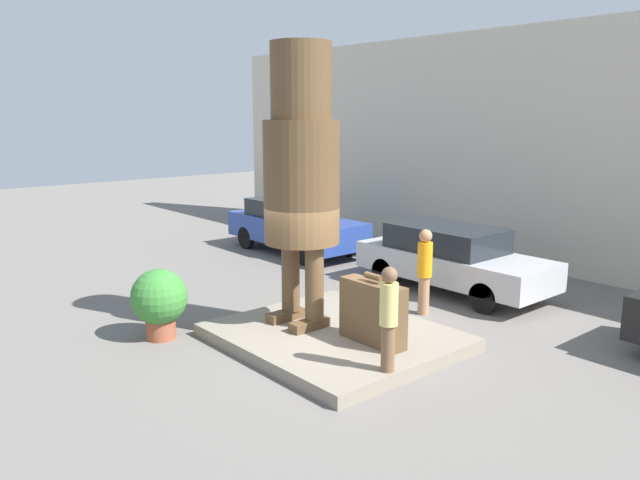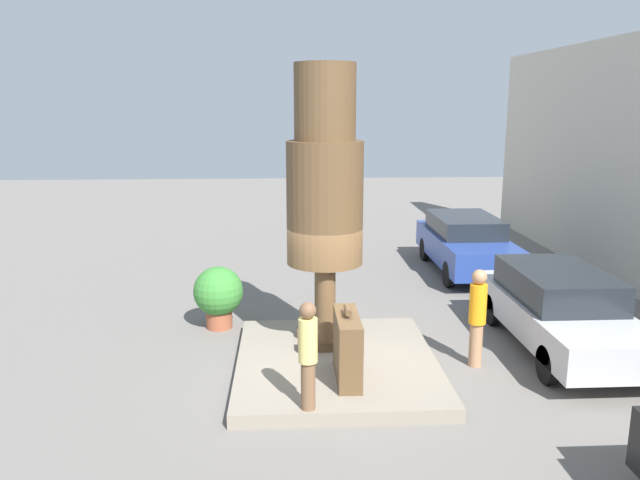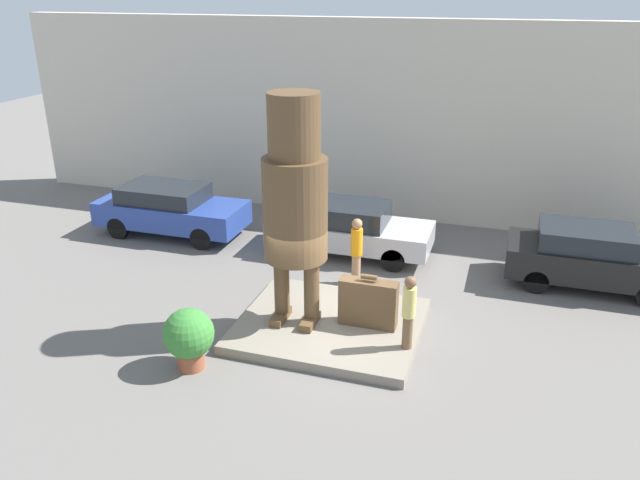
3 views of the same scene
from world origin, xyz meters
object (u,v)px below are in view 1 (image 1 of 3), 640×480
parked_car_blue (295,225)px  worker_hivis (425,268)px  statue_figure (301,164)px  planter_pot (159,300)px  giant_suitcase (373,312)px  parked_car_silver (451,257)px  tourist (389,315)px

parked_car_blue → worker_hivis: (6.56, -1.67, 0.15)m
statue_figure → planter_pot: 3.70m
statue_figure → parked_car_blue: 7.73m
giant_suitcase → parked_car_blue: size_ratio=0.28×
giant_suitcase → worker_hivis: (-0.92, 2.47, 0.22)m
parked_car_blue → planter_pot: bearing=-57.1°
statue_figure → parked_car_silver: 5.24m
tourist → worker_hivis: bearing=121.6°
statue_figure → planter_pot: bearing=-125.9°
parked_car_silver → parked_car_blue: bearing=-178.0°
giant_suitcase → tourist: size_ratio=0.78×
statue_figure → parked_car_blue: (-5.86, 4.42, -2.43)m
planter_pot → parked_car_silver: bearing=77.3°
giant_suitcase → parked_car_silver: 4.65m
tourist → parked_car_blue: (-8.51, 4.83, -0.30)m
tourist → worker_hivis: 3.72m
parked_car_blue → planter_pot: (4.27, -6.61, -0.10)m
worker_hivis → statue_figure: bearing=-104.3°
giant_suitcase → planter_pot: 4.05m
parked_car_silver → worker_hivis: (0.75, -1.87, 0.18)m
worker_hivis → parked_car_blue: bearing=165.7°
giant_suitcase → planter_pot: (-3.20, -2.47, -0.03)m
parked_car_blue → worker_hivis: bearing=-14.3°
tourist → parked_car_blue: size_ratio=0.36×
tourist → planter_pot: tourist is taller
planter_pot → parked_car_blue: bearing=122.9°
statue_figure → giant_suitcase: size_ratio=3.96×
planter_pot → tourist: bearing=22.8°
giant_suitcase → tourist: (1.03, -0.69, 0.37)m
giant_suitcase → planter_pot: size_ratio=0.98×
parked_car_blue → parked_car_silver: (5.81, 0.21, -0.03)m
statue_figure → worker_hivis: size_ratio=2.84×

